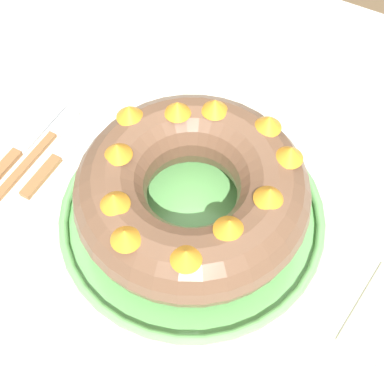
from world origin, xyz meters
name	(u,v)px	position (x,y,z in m)	size (l,w,h in m)	color
ground_plane	(185,378)	(0.00, 0.00, 0.00)	(8.00, 8.00, 0.00)	brown
dining_table	(180,262)	(0.00, 0.00, 0.68)	(1.24, 1.10, 0.77)	silver
serving_dish	(192,216)	(0.01, 0.02, 0.79)	(0.34, 0.34, 0.03)	#6BB760
bundt_cake	(192,191)	(0.01, 0.02, 0.85)	(0.29, 0.29, 0.11)	brown
fork	(43,146)	(-0.24, 0.02, 0.78)	(0.02, 0.18, 0.01)	#936038
serving_knife	(17,153)	(-0.27, 0.00, 0.78)	(0.02, 0.20, 0.01)	#936038
cake_knife	(56,159)	(-0.21, 0.02, 0.78)	(0.02, 0.17, 0.01)	#936038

